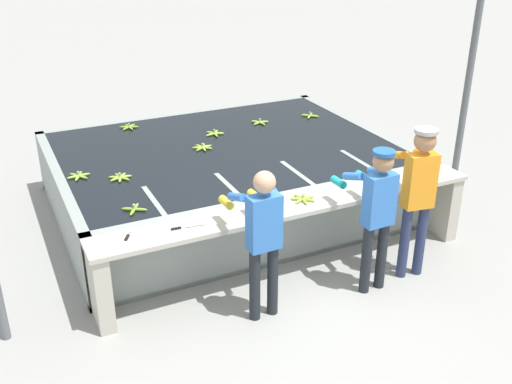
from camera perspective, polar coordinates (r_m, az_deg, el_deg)
ground_plane at (r=6.69m, az=4.43°, el=-8.65°), size 80.00×80.00×0.00m
wash_tank at (r=8.18m, az=-2.88°, el=1.42°), size 4.45×3.42×0.87m
work_ledge at (r=6.54m, az=3.63°, el=-3.14°), size 4.45×0.45×0.87m
worker_0 at (r=5.72m, az=0.61°, el=-3.83°), size 0.42×0.71×1.58m
worker_1 at (r=6.25m, az=11.41°, el=-1.46°), size 0.42×0.72×1.60m
worker_2 at (r=6.57m, az=15.13°, el=0.37°), size 0.48×0.75×1.72m
banana_bunch_floating_0 at (r=7.98m, az=-5.10°, el=4.26°), size 0.28×0.28×0.08m
banana_bunch_floating_1 at (r=8.48m, az=-3.98°, el=5.59°), size 0.28×0.27×0.08m
banana_bunch_floating_2 at (r=7.37m, az=-16.54°, el=1.48°), size 0.28×0.27×0.08m
banana_bunch_floating_3 at (r=7.20m, az=-12.82°, el=1.37°), size 0.28×0.28×0.08m
banana_bunch_floating_4 at (r=6.40m, az=-11.52°, el=-1.61°), size 0.26×0.26×0.08m
banana_bunch_floating_5 at (r=9.28m, az=5.16°, el=7.26°), size 0.23×0.23×0.08m
banana_bunch_floating_6 at (r=8.94m, az=0.36°, el=6.67°), size 0.28×0.27×0.08m
banana_bunch_floating_7 at (r=8.92m, az=-12.00°, el=6.09°), size 0.27×0.28×0.08m
banana_bunch_ledge_0 at (r=6.51m, az=4.48°, el=-0.64°), size 0.27×0.28×0.08m
knife_0 at (r=5.94m, az=-12.00°, el=-3.93°), size 0.20×0.32×0.02m
knife_1 at (r=5.97m, az=-6.96°, el=-3.36°), size 0.35×0.06×0.02m
support_post_right at (r=8.36m, az=19.44°, el=9.05°), size 0.09×0.09×3.20m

